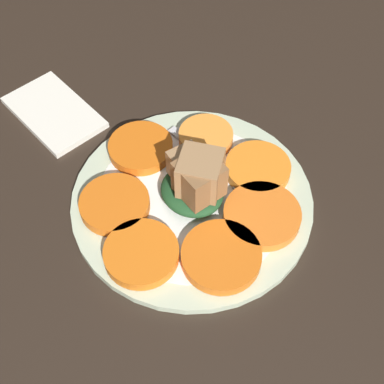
# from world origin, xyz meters

# --- Properties ---
(table_slab) EXTENTS (1.20, 1.20, 0.02)m
(table_slab) POSITION_xyz_m (0.00, 0.00, 0.01)
(table_slab) COLOR black
(table_slab) RESTS_ON ground
(plate) EXTENTS (0.29, 0.29, 0.01)m
(plate) POSITION_xyz_m (0.00, 0.00, 0.03)
(plate) COLOR beige
(plate) RESTS_ON table_slab
(carrot_slice_0) EXTENTS (0.08, 0.08, 0.01)m
(carrot_slice_0) POSITION_xyz_m (0.05, 0.08, 0.04)
(carrot_slice_0) COLOR orange
(carrot_slice_0) RESTS_ON plate
(carrot_slice_1) EXTENTS (0.08, 0.08, 0.01)m
(carrot_slice_1) POSITION_xyz_m (-0.02, 0.09, 0.04)
(carrot_slice_1) COLOR orange
(carrot_slice_1) RESTS_ON plate
(carrot_slice_2) EXTENTS (0.09, 0.09, 0.01)m
(carrot_slice_2) POSITION_xyz_m (-0.08, 0.03, 0.04)
(carrot_slice_2) COLOR orange
(carrot_slice_2) RESTS_ON plate
(carrot_slice_3) EXTENTS (0.09, 0.09, 0.01)m
(carrot_slice_3) POSITION_xyz_m (-0.08, -0.04, 0.04)
(carrot_slice_3) COLOR orange
(carrot_slice_3) RESTS_ON plate
(carrot_slice_4) EXTENTS (0.08, 0.08, 0.01)m
(carrot_slice_4) POSITION_xyz_m (-0.03, -0.08, 0.04)
(carrot_slice_4) COLOR orange
(carrot_slice_4) RESTS_ON plate
(carrot_slice_5) EXTENTS (0.07, 0.07, 0.01)m
(carrot_slice_5) POSITION_xyz_m (0.05, -0.07, 0.04)
(carrot_slice_5) COLOR orange
(carrot_slice_5) RESTS_ON plate
(carrot_slice_6) EXTENTS (0.08, 0.08, 0.01)m
(carrot_slice_6) POSITION_xyz_m (0.10, 0.00, 0.04)
(carrot_slice_6) COLOR #D76115
(carrot_slice_6) RESTS_ON plate
(center_pile) EXTENTS (0.08, 0.07, 0.07)m
(center_pile) POSITION_xyz_m (-0.00, -0.00, 0.06)
(center_pile) COLOR #1E4723
(center_pile) RESTS_ON plate
(fork) EXTENTS (0.18, 0.02, 0.00)m
(fork) POSITION_xyz_m (0.00, -0.05, 0.03)
(fork) COLOR silver
(fork) RESTS_ON plate
(napkin) EXTENTS (0.14, 0.08, 0.01)m
(napkin) POSITION_xyz_m (0.23, 0.04, 0.02)
(napkin) COLOR silver
(napkin) RESTS_ON table_slab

